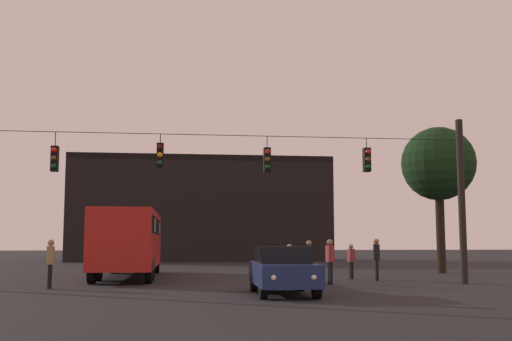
# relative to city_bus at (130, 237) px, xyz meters

# --- Properties ---
(ground_plane) EXTENTS (168.00, 168.00, 0.00)m
(ground_plane) POSITION_rel_city_bus_xyz_m (3.83, 1.94, -1.87)
(ground_plane) COLOR black
(ground_plane) RESTS_ON ground
(overhead_signal_span) EXTENTS (19.62, 0.44, 6.59)m
(overhead_signal_span) POSITION_rel_city_bus_xyz_m (3.77, -5.98, 1.89)
(overhead_signal_span) COLOR black
(overhead_signal_span) RESTS_ON ground
(city_bus) EXTENTS (2.59, 11.01, 3.00)m
(city_bus) POSITION_rel_city_bus_xyz_m (0.00, 0.00, 0.00)
(city_bus) COLOR #B21E19
(city_bus) RESTS_ON ground
(car_near_right) EXTENTS (1.90, 4.37, 1.52)m
(car_near_right) POSITION_rel_city_bus_xyz_m (5.56, -10.02, -1.07)
(car_near_right) COLOR navy
(car_near_right) RESTS_ON ground
(pedestrian_crossing_left) EXTENTS (0.31, 0.40, 1.79)m
(pedestrian_crossing_left) POSITION_rel_city_bus_xyz_m (10.65, -3.75, -0.84)
(pedestrian_crossing_left) COLOR black
(pedestrian_crossing_left) RESTS_ON ground
(pedestrian_crossing_center) EXTENTS (0.27, 0.38, 1.74)m
(pedestrian_crossing_center) POSITION_rel_city_bus_xyz_m (-2.25, -6.65, -0.87)
(pedestrian_crossing_center) COLOR black
(pedestrian_crossing_center) RESTS_ON ground
(pedestrian_crossing_right) EXTENTS (0.29, 0.39, 1.71)m
(pedestrian_crossing_right) POSITION_rel_city_bus_xyz_m (7.68, -3.93, -0.89)
(pedestrian_crossing_right) COLOR black
(pedestrian_crossing_right) RESTS_ON ground
(pedestrian_near_bus) EXTENTS (0.28, 0.39, 1.76)m
(pedestrian_near_bus) POSITION_rel_city_bus_xyz_m (8.12, -5.79, -0.87)
(pedestrian_near_bus) COLOR black
(pedestrian_near_bus) RESTS_ON ground
(pedestrian_trailing) EXTENTS (0.29, 0.39, 1.57)m
(pedestrian_trailing) POSITION_rel_city_bus_xyz_m (6.43, -6.37, -0.99)
(pedestrian_trailing) COLOR black
(pedestrian_trailing) RESTS_ON ground
(pedestrian_far_side) EXTENTS (0.26, 0.37, 1.55)m
(pedestrian_far_side) POSITION_rel_city_bus_xyz_m (9.94, -2.29, -1.00)
(pedestrian_far_side) COLOR black
(pedestrian_far_side) RESTS_ON ground
(corner_building) EXTENTS (21.87, 8.01, 8.77)m
(corner_building) POSITION_rel_city_bus_xyz_m (4.16, 25.27, 2.52)
(corner_building) COLOR black
(corner_building) RESTS_ON ground
(tree_left_silhouette) EXTENTS (3.97, 3.97, 7.82)m
(tree_left_silhouette) POSITION_rel_city_bus_xyz_m (16.14, 2.29, 3.92)
(tree_left_silhouette) COLOR black
(tree_left_silhouette) RESTS_ON ground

